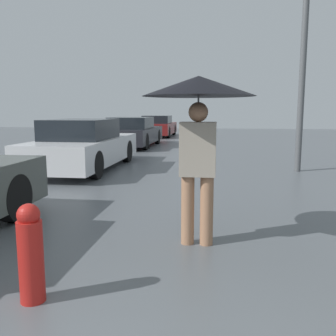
{
  "coord_description": "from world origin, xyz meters",
  "views": [
    {
      "loc": [
        0.27,
        -0.91,
        1.47
      ],
      "look_at": [
        -0.28,
        3.07,
        0.85
      ],
      "focal_mm": 40.0,
      "sensor_mm": 36.0,
      "label": 1
    }
  ],
  "objects": [
    {
      "name": "fire_hydrant",
      "position": [
        -1.14,
        1.64,
        0.39
      ],
      "size": [
        0.19,
        0.19,
        0.78
      ],
      "color": "#B21E19",
      "rests_on": "ground_plane"
    },
    {
      "name": "pedestrian",
      "position": [
        0.04,
        3.07,
        1.52
      ],
      "size": [
        1.19,
        1.19,
        1.82
      ],
      "color": "#9E7051",
      "rests_on": "ground_plane"
    },
    {
      "name": "parked_car_third",
      "position": [
        -3.28,
        14.11,
        0.56
      ],
      "size": [
        1.77,
        4.45,
        1.19
      ],
      "color": "black",
      "rests_on": "ground_plane"
    },
    {
      "name": "parked_car_second",
      "position": [
        -3.1,
        8.08,
        0.58
      ],
      "size": [
        1.66,
        4.43,
        1.25
      ],
      "color": "silver",
      "rests_on": "ground_plane"
    },
    {
      "name": "parked_car_farthest",
      "position": [
        -3.23,
        20.15,
        0.56
      ],
      "size": [
        1.7,
        4.06,
        1.18
      ],
      "color": "maroon",
      "rests_on": "ground_plane"
    },
    {
      "name": "street_lamp",
      "position": [
        2.16,
        8.44,
        2.82
      ],
      "size": [
        0.27,
        0.27,
        5.1
      ],
      "color": "#515456",
      "rests_on": "ground_plane"
    }
  ]
}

